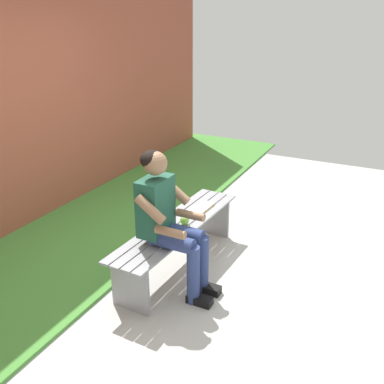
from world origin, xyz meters
name	(u,v)px	position (x,y,z in m)	size (l,w,h in m)	color
ground_plane	(232,383)	(1.09, 1.00, -0.02)	(10.00, 7.00, 0.04)	#B2B2AD
grass_strip	(71,235)	(0.00, -1.35, 0.01)	(9.00, 1.99, 0.03)	#478C38
bench_near	(178,234)	(0.00, 0.00, 0.35)	(1.78, 0.48, 0.46)	gray
person_seated	(168,218)	(0.35, 0.10, 0.70)	(0.50, 0.69, 1.27)	#1E513D
apple	(185,221)	(-0.01, 0.07, 0.50)	(0.08, 0.08, 0.08)	#72B738
book_open	(199,210)	(-0.35, 0.05, 0.47)	(0.42, 0.18, 0.02)	white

